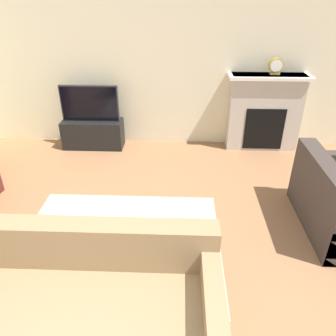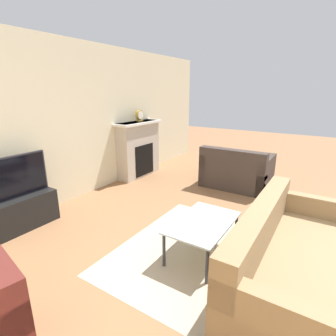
# 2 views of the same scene
# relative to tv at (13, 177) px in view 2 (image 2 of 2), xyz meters

# --- Properties ---
(wall_back) EXTENTS (8.84, 0.06, 2.70)m
(wall_back) POSITION_rel_tv_xyz_m (1.05, 0.30, 0.59)
(wall_back) COLOR beige
(wall_back) RESTS_ON ground_plane
(area_rug) EXTENTS (2.15, 1.80, 0.00)m
(area_rug) POSITION_rel_tv_xyz_m (0.83, -2.37, -0.76)
(area_rug) COLOR #B7A88E
(area_rug) RESTS_ON ground_plane
(fireplace) EXTENTS (1.26, 0.37, 1.22)m
(fireplace) POSITION_rel_tv_xyz_m (2.81, 0.11, -0.12)
(fireplace) COLOR #BCB2A3
(fireplace) RESTS_ON ground_plane
(tv_stand) EXTENTS (0.99, 0.37, 0.47)m
(tv_stand) POSITION_rel_tv_xyz_m (0.00, 0.00, -0.53)
(tv_stand) COLOR black
(tv_stand) RESTS_ON ground_plane
(tv) EXTENTS (0.93, 0.06, 0.59)m
(tv) POSITION_rel_tv_xyz_m (0.00, 0.00, 0.00)
(tv) COLOR #232328
(tv) RESTS_ON tv_stand
(couch_sectional) EXTENTS (2.06, 0.95, 0.82)m
(couch_sectional) POSITION_rel_tv_xyz_m (0.75, -3.38, -0.48)
(couch_sectional) COLOR #8C704C
(couch_sectional) RESTS_ON ground_plane
(couch_loveseat) EXTENTS (0.93, 1.28, 0.82)m
(couch_loveseat) POSITION_rel_tv_xyz_m (3.30, -1.99, -0.47)
(couch_loveseat) COLOR #3D332D
(couch_loveseat) RESTS_ON ground_plane
(coffee_table) EXTENTS (0.95, 0.60, 0.42)m
(coffee_table) POSITION_rel_tv_xyz_m (0.83, -2.42, -0.38)
(coffee_table) COLOR #333338
(coffee_table) RESTS_ON ground_plane
(mantel_clock) EXTENTS (0.21, 0.07, 0.24)m
(mantel_clock) POSITION_rel_tv_xyz_m (2.89, 0.11, 0.59)
(mantel_clock) COLOR #B79338
(mantel_clock) RESTS_ON fireplace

